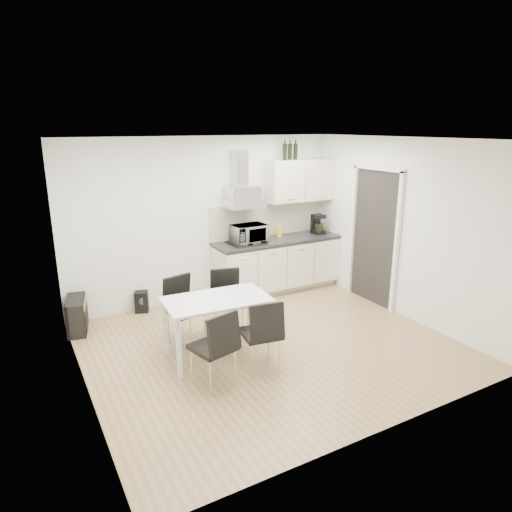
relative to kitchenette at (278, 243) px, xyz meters
The scene contains 15 objects.
ground 2.26m from the kitchenette, 124.39° to the right, with size 4.50×4.50×0.00m, color tan.
wall_back 1.30m from the kitchenette, 167.41° to the left, with size 4.50×0.10×2.60m, color white.
wall_front 3.95m from the kitchenette, 107.64° to the right, with size 4.50×0.10×2.60m, color white.
wall_left 3.88m from the kitchenette, 153.22° to the right, with size 0.10×4.00×2.60m, color white.
wall_right 2.09m from the kitchenette, 58.51° to the right, with size 0.10×4.00×2.60m, color white.
ceiling 2.75m from the kitchenette, 124.39° to the right, with size 4.50×4.50×0.00m, color white.
doorway 1.58m from the kitchenette, 49.20° to the right, with size 0.08×1.04×2.10m, color white.
kitchenette is the anchor object (origin of this frame).
dining_table 2.51m from the kitchenette, 138.75° to the right, with size 1.29×0.79×0.75m.
chair_far_left 2.41m from the kitchenette, 151.72° to the right, with size 0.44×0.50×0.88m, color black, non-canonical shape.
chair_far_right 1.94m from the kitchenette, 142.54° to the right, with size 0.44×0.50×0.88m, color black, non-canonical shape.
chair_near_left 3.16m from the kitchenette, 134.54° to the right, with size 0.44×0.50×0.88m, color black, non-canonical shape.
chair_near_right 2.73m from the kitchenette, 125.81° to the right, with size 0.44×0.50×0.88m, color black, non-canonical shape.
guitar_amp 3.35m from the kitchenette, behind, with size 0.36×0.61×0.48m.
floor_speaker 2.43m from the kitchenette, behind, with size 0.19×0.17×0.32m, color black.
Camera 1 is at (-2.76, -4.62, 2.76)m, focal length 32.00 mm.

